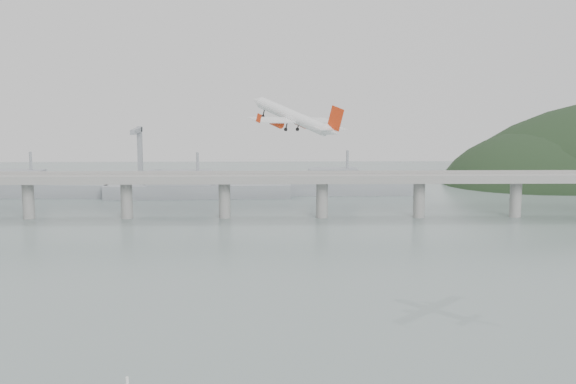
{
  "coord_description": "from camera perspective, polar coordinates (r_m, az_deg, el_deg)",
  "views": [
    {
      "loc": [
        -4.29,
        -188.88,
        74.2
      ],
      "look_at": [
        0.0,
        55.0,
        36.0
      ],
      "focal_mm": 48.0,
      "sensor_mm": 36.0,
      "label": 1
    }
  ],
  "objects": [
    {
      "name": "ground",
      "position": [
        202.97,
        0.28,
        -12.54
      ],
      "size": [
        900.0,
        900.0,
        0.0
      ],
      "primitive_type": "plane",
      "color": "slate",
      "rests_on": "ground"
    },
    {
      "name": "bridge",
      "position": [
        392.98,
        -0.54,
        0.63
      ],
      "size": [
        800.0,
        22.0,
        23.9
      ],
      "color": "gray",
      "rests_on": "ground"
    },
    {
      "name": "distant_fleet",
      "position": [
        483.24,
        -19.21,
        0.31
      ],
      "size": [
        453.0,
        60.9,
        40.0
      ],
      "color": "gray",
      "rests_on": "ground"
    },
    {
      "name": "airliner",
      "position": [
        258.08,
        0.47,
        5.54
      ],
      "size": [
        33.09,
        33.37,
        14.12
      ],
      "rotation": [
        0.05,
        -0.27,
        2.35
      ],
      "color": "white",
      "rests_on": "ground"
    }
  ]
}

